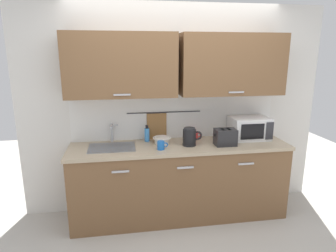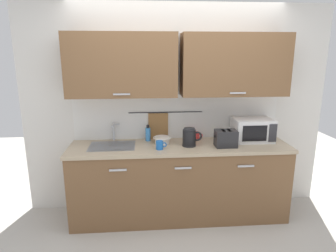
{
  "view_description": "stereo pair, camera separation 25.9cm",
  "coord_description": "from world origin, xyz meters",
  "px_view_note": "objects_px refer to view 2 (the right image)",
  "views": [
    {
      "loc": [
        -0.66,
        -2.87,
        1.93
      ],
      "look_at": [
        -0.13,
        0.33,
        1.12
      ],
      "focal_mm": 31.27,
      "sensor_mm": 36.0,
      "label": 1
    },
    {
      "loc": [
        -0.4,
        -2.9,
        1.93
      ],
      "look_at": [
        -0.13,
        0.33,
        1.12
      ],
      "focal_mm": 31.27,
      "sensor_mm": 36.0,
      "label": 2
    }
  ],
  "objects_px": {
    "dish_soap_bottle": "(148,134)",
    "mug_by_kettle": "(196,136)",
    "mug_near_sink": "(160,145)",
    "microwave": "(252,130)",
    "mixing_bowl": "(162,140)",
    "toaster": "(226,138)",
    "electric_kettle": "(190,137)"
  },
  "relations": [
    {
      "from": "dish_soap_bottle",
      "to": "mug_by_kettle",
      "type": "xyz_separation_m",
      "value": [
        0.59,
        -0.0,
        -0.04
      ]
    },
    {
      "from": "dish_soap_bottle",
      "to": "mug_near_sink",
      "type": "height_order",
      "value": "dish_soap_bottle"
    },
    {
      "from": "microwave",
      "to": "mug_by_kettle",
      "type": "bearing_deg",
      "value": 172.74
    },
    {
      "from": "mug_by_kettle",
      "to": "mug_near_sink",
      "type": "bearing_deg",
      "value": -144.67
    },
    {
      "from": "mixing_bowl",
      "to": "toaster",
      "type": "height_order",
      "value": "toaster"
    },
    {
      "from": "mixing_bowl",
      "to": "electric_kettle",
      "type": "bearing_deg",
      "value": -22.11
    },
    {
      "from": "dish_soap_bottle",
      "to": "mug_by_kettle",
      "type": "distance_m",
      "value": 0.59
    },
    {
      "from": "electric_kettle",
      "to": "mug_by_kettle",
      "type": "distance_m",
      "value": 0.27
    },
    {
      "from": "dish_soap_bottle",
      "to": "electric_kettle",
      "type": "bearing_deg",
      "value": -27.13
    },
    {
      "from": "toaster",
      "to": "electric_kettle",
      "type": "bearing_deg",
      "value": 172.04
    },
    {
      "from": "microwave",
      "to": "toaster",
      "type": "relative_size",
      "value": 1.8
    },
    {
      "from": "toaster",
      "to": "mug_by_kettle",
      "type": "distance_m",
      "value": 0.41
    },
    {
      "from": "mug_near_sink",
      "to": "toaster",
      "type": "relative_size",
      "value": 0.47
    },
    {
      "from": "dish_soap_bottle",
      "to": "toaster",
      "type": "height_order",
      "value": "dish_soap_bottle"
    },
    {
      "from": "mixing_bowl",
      "to": "mug_near_sink",
      "type": "bearing_deg",
      "value": -100.61
    },
    {
      "from": "mixing_bowl",
      "to": "mug_by_kettle",
      "type": "distance_m",
      "value": 0.44
    },
    {
      "from": "mug_by_kettle",
      "to": "electric_kettle",
      "type": "bearing_deg",
      "value": -117.26
    },
    {
      "from": "microwave",
      "to": "mug_near_sink",
      "type": "relative_size",
      "value": 3.83
    },
    {
      "from": "mug_near_sink",
      "to": "mixing_bowl",
      "type": "relative_size",
      "value": 0.56
    },
    {
      "from": "dish_soap_bottle",
      "to": "mixing_bowl",
      "type": "height_order",
      "value": "dish_soap_bottle"
    },
    {
      "from": "electric_kettle",
      "to": "mug_by_kettle",
      "type": "height_order",
      "value": "electric_kettle"
    },
    {
      "from": "mug_near_sink",
      "to": "mixing_bowl",
      "type": "bearing_deg",
      "value": 79.39
    },
    {
      "from": "dish_soap_bottle",
      "to": "mixing_bowl",
      "type": "bearing_deg",
      "value": -35.33
    },
    {
      "from": "electric_kettle",
      "to": "toaster",
      "type": "height_order",
      "value": "electric_kettle"
    },
    {
      "from": "mixing_bowl",
      "to": "mug_by_kettle",
      "type": "height_order",
      "value": "mug_by_kettle"
    },
    {
      "from": "dish_soap_bottle",
      "to": "mug_by_kettle",
      "type": "relative_size",
      "value": 1.63
    },
    {
      "from": "microwave",
      "to": "electric_kettle",
      "type": "distance_m",
      "value": 0.8
    },
    {
      "from": "dish_soap_bottle",
      "to": "toaster",
      "type": "distance_m",
      "value": 0.92
    },
    {
      "from": "microwave",
      "to": "mixing_bowl",
      "type": "height_order",
      "value": "microwave"
    },
    {
      "from": "electric_kettle",
      "to": "mixing_bowl",
      "type": "distance_m",
      "value": 0.33
    },
    {
      "from": "microwave",
      "to": "toaster",
      "type": "distance_m",
      "value": 0.44
    },
    {
      "from": "dish_soap_bottle",
      "to": "mug_near_sink",
      "type": "bearing_deg",
      "value": -69.64
    }
  ]
}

